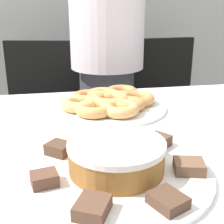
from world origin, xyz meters
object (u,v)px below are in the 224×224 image
at_px(frosted_cake, 116,156).
at_px(office_chair_left, 41,134).
at_px(office_chair_right, 167,125).
at_px(plate_donuts, 109,107).
at_px(person_standing, 107,58).
at_px(plate_cake, 116,172).

bearing_deg(frosted_cake, office_chair_left, 101.36).
height_order(office_chair_left, frosted_cake, office_chair_left).
bearing_deg(office_chair_left, office_chair_right, 12.07).
relative_size(office_chair_left, frosted_cake, 4.68).
relative_size(plate_donuts, frosted_cake, 1.90).
distance_m(person_standing, office_chair_right, 0.55).
relative_size(person_standing, office_chair_left, 1.76).
xyz_separation_m(plate_cake, frosted_cake, (-0.00, 0.00, 0.04)).
xyz_separation_m(office_chair_left, plate_donuts, (0.26, -0.62, 0.34)).
distance_m(office_chair_right, plate_cake, 1.20).
distance_m(person_standing, plate_cake, 0.96).
xyz_separation_m(person_standing, frosted_cake, (-0.14, -0.95, -0.03)).
bearing_deg(plate_donuts, person_standing, 81.08).
xyz_separation_m(plate_donuts, frosted_cake, (-0.06, -0.41, 0.04)).
bearing_deg(person_standing, plate_donuts, -98.92).
height_order(plate_cake, plate_donuts, same).
bearing_deg(office_chair_right, office_chair_left, 176.47).
height_order(office_chair_right, plate_donuts, office_chair_right).
relative_size(plate_cake, plate_donuts, 1.04).
xyz_separation_m(office_chair_left, plate_cake, (0.21, -1.03, 0.34)).
bearing_deg(plate_donuts, office_chair_right, 54.66).
distance_m(office_chair_left, frosted_cake, 1.12).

